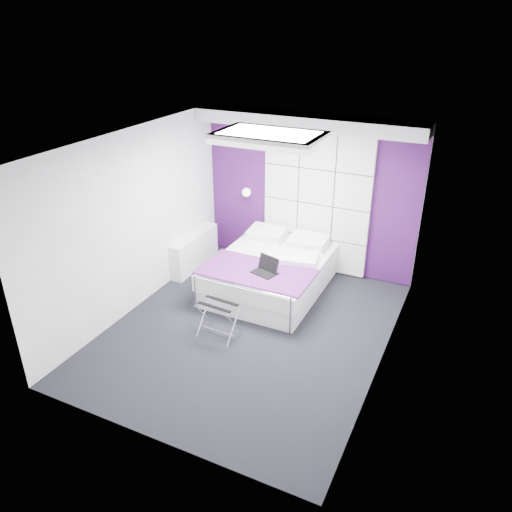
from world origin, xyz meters
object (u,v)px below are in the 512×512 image
(nightstand, at_px, (260,234))
(luggage_rack, at_px, (219,319))
(radiator, at_px, (194,251))
(bed, at_px, (270,273))
(wall_lamp, at_px, (247,192))
(laptop, at_px, (266,269))

(nightstand, distance_m, luggage_rack, 2.38)
(radiator, relative_size, luggage_rack, 2.36)
(radiator, xyz_separation_m, nightstand, (0.89, 0.72, 0.20))
(radiator, xyz_separation_m, bed, (1.49, -0.16, -0.00))
(wall_lamp, xyz_separation_m, laptop, (0.98, -1.39, -0.60))
(radiator, bearing_deg, luggage_rack, -49.24)
(bed, bearing_deg, luggage_rack, -94.52)
(wall_lamp, height_order, laptop, wall_lamp)
(wall_lamp, xyz_separation_m, luggage_rack, (0.73, -2.35, -0.97))
(bed, bearing_deg, radiator, 173.95)
(bed, bearing_deg, laptop, -74.00)
(wall_lamp, height_order, nightstand, wall_lamp)
(luggage_rack, bearing_deg, nightstand, 105.75)
(radiator, bearing_deg, nightstand, 39.02)
(wall_lamp, xyz_separation_m, nightstand, (0.25, -0.04, -0.72))
(wall_lamp, distance_m, nightstand, 0.76)
(nightstand, height_order, luggage_rack, nightstand)
(radiator, xyz_separation_m, luggage_rack, (1.37, -1.59, -0.05))
(wall_lamp, relative_size, radiator, 0.12)
(bed, distance_m, laptop, 0.59)
(wall_lamp, relative_size, nightstand, 0.36)
(luggage_rack, bearing_deg, radiator, 134.66)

